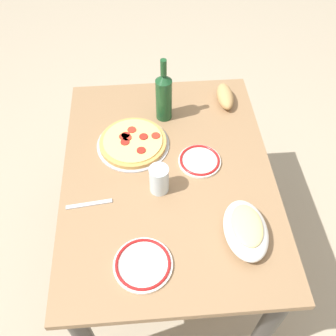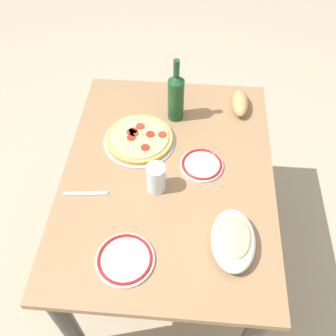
% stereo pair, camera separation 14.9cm
% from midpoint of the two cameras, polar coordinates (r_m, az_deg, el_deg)
% --- Properties ---
extents(ground_plane, '(8.00, 8.00, 0.00)m').
position_cam_midpoint_polar(ground_plane, '(2.12, -2.05, -13.00)').
color(ground_plane, tan).
rests_on(ground_plane, ground).
extents(dining_table, '(1.11, 0.83, 0.72)m').
position_cam_midpoint_polar(dining_table, '(1.62, -2.63, -3.82)').
color(dining_table, '#93704C').
rests_on(dining_table, ground).
extents(pepperoni_pizza, '(0.30, 0.30, 0.03)m').
position_cam_midpoint_polar(pepperoni_pizza, '(1.61, -7.85, 3.62)').
color(pepperoni_pizza, '#B7B7BC').
rests_on(pepperoni_pizza, dining_table).
extents(baked_pasta_dish, '(0.24, 0.15, 0.08)m').
position_cam_midpoint_polar(baked_pasta_dish, '(1.33, 8.34, -9.15)').
color(baked_pasta_dish, white).
rests_on(baked_pasta_dish, dining_table).
extents(wine_bottle, '(0.07, 0.07, 0.30)m').
position_cam_midpoint_polar(wine_bottle, '(1.65, -3.25, 10.52)').
color(wine_bottle, '#194723').
rests_on(wine_bottle, dining_table).
extents(water_glass, '(0.07, 0.07, 0.12)m').
position_cam_midpoint_polar(water_glass, '(1.42, -4.33, -1.88)').
color(water_glass, silver).
rests_on(water_glass, dining_table).
extents(side_plate_near, '(0.17, 0.17, 0.02)m').
position_cam_midpoint_polar(side_plate_near, '(1.54, 1.96, 0.93)').
color(side_plate_near, white).
rests_on(side_plate_near, dining_table).
extents(side_plate_far, '(0.20, 0.20, 0.02)m').
position_cam_midpoint_polar(side_plate_far, '(1.31, -7.09, -14.21)').
color(side_plate_far, white).
rests_on(side_plate_far, dining_table).
extents(bread_loaf, '(0.17, 0.07, 0.06)m').
position_cam_midpoint_polar(bread_loaf, '(1.79, 6.08, 10.41)').
color(bread_loaf, tan).
rests_on(bread_loaf, dining_table).
extents(fork_left, '(0.03, 0.17, 0.00)m').
position_cam_midpoint_polar(fork_left, '(1.46, -14.49, -5.39)').
color(fork_left, '#B7B7BC').
rests_on(fork_left, dining_table).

